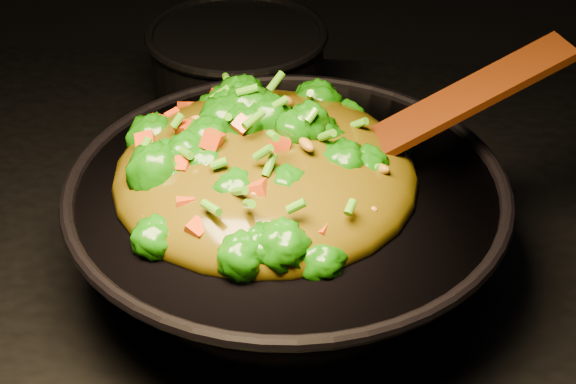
# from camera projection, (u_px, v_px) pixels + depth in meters

# --- Properties ---
(wok) EXTENTS (0.55, 0.55, 0.13)m
(wok) POSITION_uv_depth(u_px,v_px,m) (287.00, 233.00, 0.97)
(wok) COLOR black
(wok) RESTS_ON stovetop
(stir_fry) EXTENTS (0.34, 0.34, 0.11)m
(stir_fry) POSITION_uv_depth(u_px,v_px,m) (265.00, 137.00, 0.91)
(stir_fry) COLOR #166106
(stir_fry) RESTS_ON wok
(spatula) EXTENTS (0.32, 0.17, 0.14)m
(spatula) POSITION_uv_depth(u_px,v_px,m) (425.00, 119.00, 0.93)
(spatula) COLOR #3A1006
(spatula) RESTS_ON wok
(back_pot) EXTENTS (0.25, 0.25, 0.14)m
(back_pot) POSITION_uv_depth(u_px,v_px,m) (238.00, 74.00, 1.26)
(back_pot) COLOR black
(back_pot) RESTS_ON stovetop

